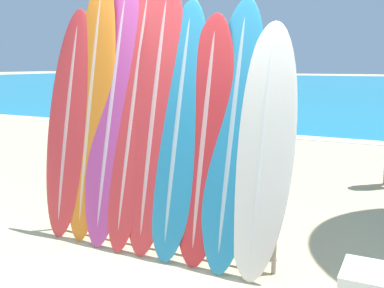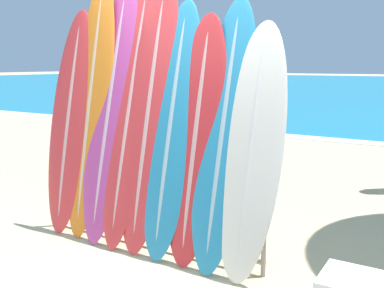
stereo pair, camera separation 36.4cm
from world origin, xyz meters
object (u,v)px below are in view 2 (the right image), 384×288
surfboard_slot_7 (224,134)px  surfboard_slot_8 (252,150)px  surfboard_slot_1 (91,107)px  person_mid_beach (225,103)px  surfboard_rack (149,200)px  surfboard_slot_5 (172,129)px  surfboard_slot_4 (150,116)px  surfboard_slot_0 (70,121)px  surfboard_slot_3 (131,112)px  surfboard_slot_2 (110,110)px  surfboard_slot_6 (196,139)px  person_far_right (179,105)px

surfboard_slot_7 → surfboard_slot_8: (0.28, -0.04, -0.11)m
surfboard_slot_1 → person_mid_beach: surfboard_slot_1 is taller
surfboard_rack → surfboard_slot_8: (1.04, 0.01, 0.58)m
surfboard_slot_5 → surfboard_slot_7: 0.52m
surfboard_slot_4 → surfboard_slot_8: 1.08m
surfboard_slot_7 → surfboard_slot_1: bearing=179.2°
surfboard_rack → surfboard_slot_7: size_ratio=1.02×
surfboard_slot_1 → surfboard_slot_7: surfboard_slot_1 is taller
surfboard_slot_0 → surfboard_slot_3: surfboard_slot_3 is taller
surfboard_slot_2 → surfboard_slot_6: (1.01, -0.05, -0.19)m
surfboard_rack → surfboard_slot_5: (0.24, 0.04, 0.69)m
surfboard_slot_3 → surfboard_slot_0: bearing=-175.9°
surfboard_rack → surfboard_slot_3: 0.86m
surfboard_slot_2 → surfboard_slot_6: bearing=-2.9°
surfboard_slot_0 → surfboard_slot_5: surfboard_slot_5 is taller
surfboard_slot_2 → surfboard_slot_3: surfboard_slot_3 is taller
surfboard_slot_6 → person_mid_beach: surfboard_slot_6 is taller
surfboard_slot_1 → surfboard_slot_7: size_ratio=1.13×
surfboard_slot_6 → person_mid_beach: (-2.33, 5.16, -0.17)m
surfboard_slot_7 → person_far_right: bearing=127.0°
surfboard_slot_8 → person_mid_beach: bearing=118.9°
surfboard_slot_3 → surfboard_slot_5: size_ratio=1.11×
surfboard_slot_2 → surfboard_slot_6: size_ratio=1.18×
surfboard_slot_7 → surfboard_slot_6: bearing=-175.2°
surfboard_slot_8 → person_mid_beach: surfboard_slot_8 is taller
surfboard_slot_0 → surfboard_slot_5: bearing=0.6°
surfboard_slot_1 → surfboard_rack: bearing=-5.1°
surfboard_slot_3 → surfboard_slot_4: 0.24m
surfboard_slot_0 → surfboard_slot_6: 1.52m
surfboard_slot_5 → person_far_right: surfboard_slot_5 is taller
surfboard_slot_0 → surfboard_slot_8: 2.06m
surfboard_slot_6 → surfboard_slot_8: 0.53m
surfboard_slot_5 → surfboard_slot_6: size_ratio=1.06×
surfboard_slot_0 → surfboard_slot_7: bearing=0.7°
surfboard_slot_4 → surfboard_slot_7: size_ratio=1.09×
surfboard_slot_7 → surfboard_slot_2: bearing=178.7°
surfboard_slot_4 → person_far_right: bearing=119.2°
surfboard_slot_3 → surfboard_slot_7: 1.03m
surfboard_slot_7 → person_mid_beach: size_ratio=1.37×
surfboard_slot_7 → surfboard_slot_8: 0.30m
surfboard_rack → surfboard_slot_7: 1.03m
surfboard_slot_5 → surfboard_slot_8: size_ratio=1.11×
surfboard_slot_6 → person_mid_beach: bearing=114.3°
surfboard_rack → surfboard_slot_6: (0.51, 0.03, 0.63)m
surfboard_rack → surfboard_slot_4: size_ratio=0.94×
surfboard_slot_2 → surfboard_slot_7: surfboard_slot_2 is taller
surfboard_slot_3 → surfboard_slot_4: (0.24, -0.02, -0.03)m
surfboard_slot_0 → surfboard_slot_3: (0.76, 0.05, 0.14)m
surfboard_rack → surfboard_slot_8: bearing=0.6°
surfboard_slot_0 → surfboard_slot_3: size_ratio=0.89×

